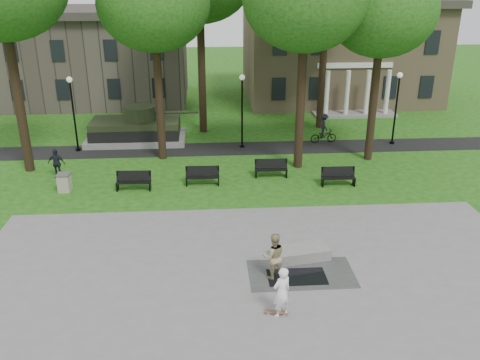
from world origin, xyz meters
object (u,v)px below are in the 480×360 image
object	(u,v)px
concrete_block	(301,253)
trash_bin	(64,182)
park_bench_0	(134,180)
friend_watching	(274,256)
skateboarder	(282,292)
cyclist	(324,131)

from	to	relation	value
concrete_block	trash_bin	world-z (taller)	trash_bin
park_bench_0	friend_watching	bearing A→B (deg)	-52.28
concrete_block	park_bench_0	world-z (taller)	park_bench_0
concrete_block	skateboarder	xyz separation A→B (m)	(-1.32, -3.60, 0.69)
park_bench_0	trash_bin	distance (m)	3.57
concrete_block	friend_watching	distance (m)	1.95
cyclist	park_bench_0	bearing A→B (deg)	115.80
skateboarder	cyclist	bearing A→B (deg)	-133.47
skateboarder	trash_bin	world-z (taller)	skateboarder
friend_watching	park_bench_0	bearing A→B (deg)	-60.14
skateboarder	friend_watching	distance (m)	2.30
park_bench_0	cyclist	bearing A→B (deg)	33.86
skateboarder	friend_watching	world-z (taller)	skateboarder
park_bench_0	trash_bin	bearing A→B (deg)	-178.39
concrete_block	trash_bin	bearing A→B (deg)	145.83
concrete_block	park_bench_0	bearing A→B (deg)	135.12
park_bench_0	trash_bin	world-z (taller)	park_bench_0
concrete_block	friend_watching	xyz separation A→B (m)	(-1.28, -1.30, 0.68)
skateboarder	trash_bin	distance (m)	14.77
friend_watching	cyclist	size ratio (longest dim) A/B	0.92
cyclist	skateboarder	bearing A→B (deg)	157.56
friend_watching	skateboarder	bearing A→B (deg)	83.65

